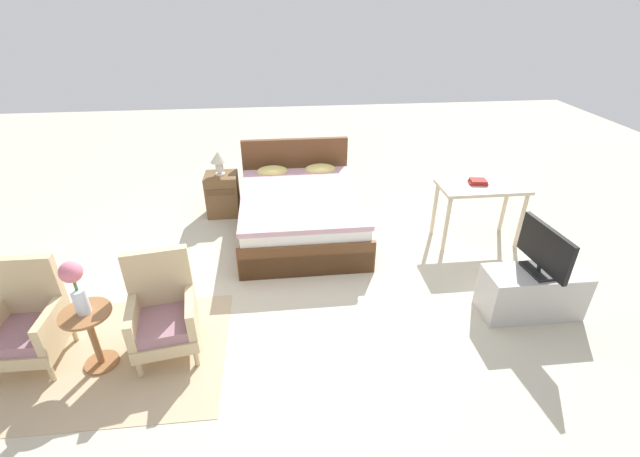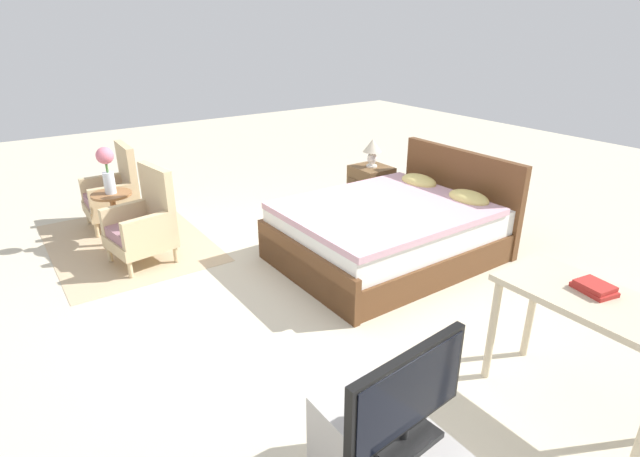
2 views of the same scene
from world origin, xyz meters
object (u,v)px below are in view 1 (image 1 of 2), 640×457
object	(u,v)px
side_table	(92,332)
book_stack	(478,182)
nightstand	(223,194)
vanity_desk	(481,194)
armchair_by_window_right	(164,314)
table_lamp	(218,160)
flower_vase	(74,283)
tv_flatscreen	(545,250)
tv_stand	(532,292)
armchair_by_window_left	(28,323)
bed	(300,210)

from	to	relation	value
side_table	book_stack	distance (m)	4.38
nightstand	vanity_desk	size ratio (longest dim) A/B	0.57
armchair_by_window_right	nightstand	bearing A→B (deg)	84.49
side_table	table_lamp	size ratio (longest dim) A/B	1.74
table_lamp	book_stack	distance (m)	3.37
side_table	table_lamp	xyz separation A→B (m)	(0.81, 2.77, 0.45)
vanity_desk	flower_vase	bearing A→B (deg)	-157.53
side_table	book_stack	world-z (taller)	book_stack
armchair_by_window_right	table_lamp	xyz separation A→B (m)	(0.25, 2.63, 0.43)
vanity_desk	nightstand	bearing A→B (deg)	161.30
nightstand	tv_flatscreen	distance (m)	4.09
armchair_by_window_right	tv_stand	bearing A→B (deg)	2.04
nightstand	book_stack	distance (m)	3.40
side_table	tv_stand	size ratio (longest dim) A/B	0.60
flower_vase	side_table	bearing A→B (deg)	0.00
armchair_by_window_left	tv_stand	distance (m)	4.57
side_table	tv_flatscreen	size ratio (longest dim) A/B	0.84
side_table	nightstand	bearing A→B (deg)	73.79
armchair_by_window_right	nightstand	world-z (taller)	armchair_by_window_right
armchair_by_window_left	book_stack	distance (m)	4.85
tv_stand	vanity_desk	size ratio (longest dim) A/B	0.92
armchair_by_window_left	side_table	bearing A→B (deg)	-14.55
table_lamp	book_stack	bearing A→B (deg)	-18.01
flower_vase	table_lamp	distance (m)	2.89
bed	flower_vase	size ratio (longest dim) A/B	4.34
tv_flatscreen	vanity_desk	distance (m)	1.41
tv_stand	vanity_desk	bearing A→B (deg)	88.46
table_lamp	flower_vase	bearing A→B (deg)	-106.20
nightstand	book_stack	size ratio (longest dim) A/B	2.47
flower_vase	tv_flatscreen	distance (m)	4.02
flower_vase	vanity_desk	distance (m)	4.38
armchair_by_window_right	armchair_by_window_left	bearing A→B (deg)	179.96
armchair_by_window_right	tv_flatscreen	world-z (taller)	tv_flatscreen
tv_flatscreen	book_stack	bearing A→B (deg)	90.13
armchair_by_window_left	tv_flatscreen	world-z (taller)	tv_flatscreen
armchair_by_window_right	tv_flatscreen	size ratio (longest dim) A/B	1.34
vanity_desk	book_stack	size ratio (longest dim) A/B	4.30
armchair_by_window_left	nightstand	bearing A→B (deg)	62.52
nightstand	vanity_desk	world-z (taller)	vanity_desk
bed	flower_vase	bearing A→B (deg)	-130.75
armchair_by_window_left	nightstand	size ratio (longest dim) A/B	1.54
vanity_desk	armchair_by_window_right	bearing A→B (deg)	-156.37
bed	side_table	world-z (taller)	bed
armchair_by_window_left	vanity_desk	xyz separation A→B (m)	(4.61, 1.53, 0.27)
bed	table_lamp	xyz separation A→B (m)	(-1.06, 0.61, 0.51)
tv_flatscreen	nightstand	bearing A→B (deg)	142.02
side_table	table_lamp	bearing A→B (deg)	73.80
armchair_by_window_left	book_stack	bearing A→B (deg)	19.14
flower_vase	nightstand	xyz separation A→B (m)	(0.81, 2.77, -0.57)
bed	flower_vase	world-z (taller)	flower_vase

